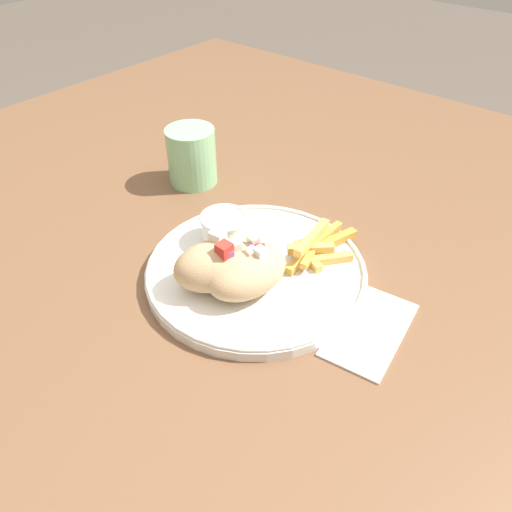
{
  "coord_description": "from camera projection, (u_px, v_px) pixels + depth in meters",
  "views": [
    {
      "loc": [
        -0.37,
        -0.35,
        1.2
      ],
      "look_at": [
        0.01,
        -0.03,
        0.79
      ],
      "focal_mm": 35.0,
      "sensor_mm": 36.0,
      "label": 1
    }
  ],
  "objects": [
    {
      "name": "napkin",
      "position": [
        370.0,
        330.0,
        0.6
      ],
      "size": [
        0.15,
        0.09,
        0.0
      ],
      "rotation": [
        0.0,
        0.0,
        0.14
      ],
      "color": "white",
      "rests_on": "table"
    },
    {
      "name": "pita_sandwich_far",
      "position": [
        217.0,
        265.0,
        0.62
      ],
      "size": [
        0.13,
        0.12,
        0.07
      ],
      "rotation": [
        0.0,
        0.0,
        -0.55
      ],
      "color": "tan",
      "rests_on": "plate"
    },
    {
      "name": "pita_sandwich_near",
      "position": [
        247.0,
        270.0,
        0.62
      ],
      "size": [
        0.12,
        0.09,
        0.06
      ],
      "rotation": [
        0.0,
        0.0,
        -0.14
      ],
      "color": "tan",
      "rests_on": "plate"
    },
    {
      "name": "table",
      "position": [
        236.0,
        304.0,
        0.72
      ],
      "size": [
        1.52,
        1.52,
        0.76
      ],
      "color": "brown",
      "rests_on": "ground_plane"
    },
    {
      "name": "sauce_ramekin",
      "position": [
        224.0,
        227.0,
        0.7
      ],
      "size": [
        0.07,
        0.07,
        0.04
      ],
      "color": "white",
      "rests_on": "plate"
    },
    {
      "name": "plate",
      "position": [
        256.0,
        270.0,
        0.67
      ],
      "size": [
        0.29,
        0.29,
        0.02
      ],
      "color": "white",
      "rests_on": "table"
    },
    {
      "name": "fries_pile",
      "position": [
        317.0,
        248.0,
        0.68
      ],
      "size": [
        0.13,
        0.08,
        0.03
      ],
      "color": "gold",
      "rests_on": "plate"
    },
    {
      "name": "water_glass",
      "position": [
        192.0,
        159.0,
        0.83
      ],
      "size": [
        0.08,
        0.08,
        0.1
      ],
      "color": "#8CCC93",
      "rests_on": "table"
    }
  ]
}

